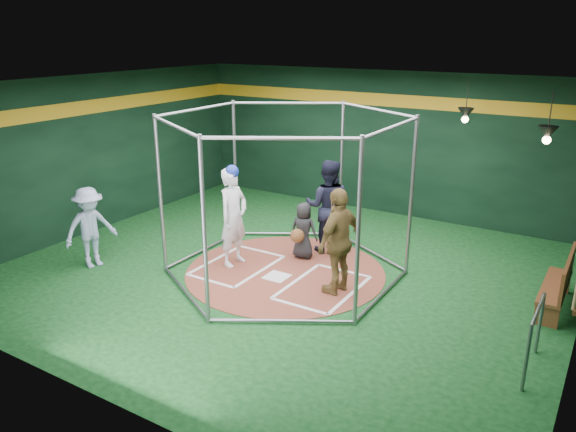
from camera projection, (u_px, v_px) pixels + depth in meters
The scene contains 15 objects.
room_shell at pixel (285, 183), 10.18m from camera, with size 10.10×9.10×3.53m.
clay_disc at pixel (285, 272), 10.73m from camera, with size 3.80×3.80×0.01m, color brown.
home_plate at pixel (277, 277), 10.48m from camera, with size 0.43×0.43×0.01m, color white.
batter_box_left at pixel (237, 265), 11.00m from camera, with size 1.17×1.77×0.01m.
batter_box_right at pixel (323, 287), 10.05m from camera, with size 1.17×1.77×0.01m.
batting_cage at pixel (285, 197), 10.26m from camera, with size 4.05×4.67×3.00m.
pendant_lamp_near at pixel (466, 114), 11.69m from camera, with size 0.34×0.34×0.90m.
pendant_lamp_far at pixel (548, 133), 9.50m from camera, with size 0.34×0.34×0.90m.
batter_figure at pixel (233, 216), 10.79m from camera, with size 0.49×0.72×1.99m.
visitor_leopard at pixel (339, 241), 9.63m from camera, with size 1.11×0.46×1.89m, color #A48546.
catcher_figure at pixel (303, 231), 11.21m from camera, with size 0.60×0.60×1.15m.
umpire at pixel (328, 206), 11.44m from camera, with size 0.94×0.73×1.93m, color black.
bystander_blue at pixel (90, 228), 10.77m from camera, with size 1.03×0.59×1.59m, color #96A5C7.
dugout_bench at pixel (560, 282), 9.18m from camera, with size 0.38×1.61×0.94m.
steel_railing at pixel (535, 329), 7.43m from camera, with size 0.05×1.10×0.95m.
Camera 1 is at (5.19, -8.36, 4.41)m, focal length 35.00 mm.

